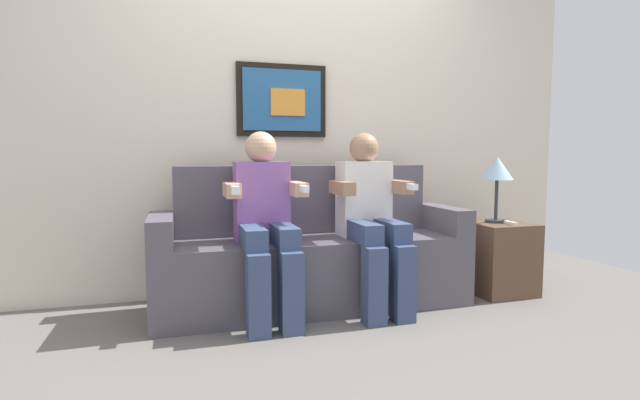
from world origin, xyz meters
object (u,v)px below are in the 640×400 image
(person_on_left, at_px, (265,217))
(side_table_right, at_px, (499,258))
(table_lamp, at_px, (497,171))
(person_on_right, at_px, (371,214))
(couch, at_px, (312,258))
(spare_remote_on_table, at_px, (509,223))

(person_on_left, height_order, side_table_right, person_on_left)
(side_table_right, height_order, table_lamp, table_lamp)
(table_lamp, bearing_deg, person_on_right, -174.73)
(person_on_left, distance_m, side_table_right, 1.71)
(couch, bearing_deg, person_on_right, -26.64)
(person_on_left, height_order, table_lamp, person_on_left)
(person_on_left, distance_m, person_on_right, 0.67)
(table_lamp, distance_m, spare_remote_on_table, 0.37)
(couch, bearing_deg, side_table_right, -4.53)
(spare_remote_on_table, bearing_deg, person_on_left, 179.38)
(side_table_right, bearing_deg, spare_remote_on_table, -83.03)
(couch, distance_m, table_lamp, 1.43)
(couch, relative_size, side_table_right, 3.95)
(side_table_right, xyz_separation_m, spare_remote_on_table, (0.01, -0.08, 0.26))
(couch, bearing_deg, table_lamp, -3.31)
(person_on_left, bearing_deg, spare_remote_on_table, -0.62)
(person_on_right, height_order, table_lamp, person_on_right)
(couch, height_order, person_on_right, person_on_right)
(couch, xyz_separation_m, spare_remote_on_table, (1.35, -0.19, 0.20))
(person_on_left, bearing_deg, table_lamp, 3.16)
(couch, distance_m, spare_remote_on_table, 1.38)
(person_on_right, distance_m, spare_remote_on_table, 1.02)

